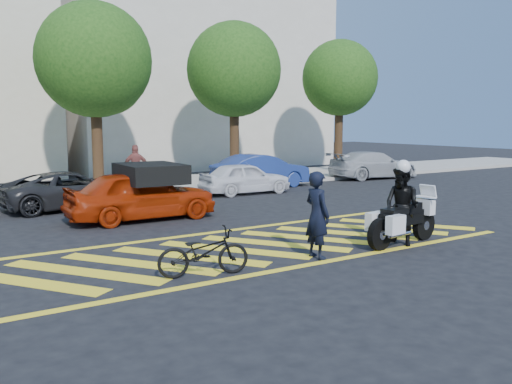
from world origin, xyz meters
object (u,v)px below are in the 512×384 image
parked_right (261,171)px  officer_moto (402,206)px  red_convertible (141,195)px  parked_mid_right (245,178)px  parked_mid_left (71,190)px  bicycle (203,252)px  parked_far_right (373,165)px  officer_bike (317,215)px  police_motorcycle (402,220)px

parked_right → officer_moto: bearing=162.8°
red_convertible → parked_mid_right: 6.33m
red_convertible → parked_mid_left: red_convertible is taller
bicycle → parked_right: 13.41m
red_convertible → parked_far_right: 14.56m
bicycle → red_convertible: red_convertible is taller
officer_bike → parked_far_right: officer_bike is taller
officer_moto → parked_mid_right: bearing=163.4°
officer_moto → parked_mid_left: 10.74m
parked_far_right → parked_mid_left: bearing=102.3°
parked_mid_left → parked_right: (8.28, 1.33, 0.10)m
officer_moto → parked_right: officer_moto is taller
officer_bike → officer_moto: 2.39m
police_motorcycle → red_convertible: (-3.87, 6.31, 0.15)m
police_motorcycle → red_convertible: red_convertible is taller
red_convertible → parked_mid_left: 3.40m
parked_mid_left → parked_far_right: parked_far_right is taller
parked_mid_left → parked_far_right: 15.07m
police_motorcycle → red_convertible: bearing=114.7°
parked_mid_left → parked_right: bearing=-86.5°
parked_mid_left → police_motorcycle: bearing=-157.6°
police_motorcycle → parked_mid_left: bearing=111.2°
parked_right → officer_bike: bearing=151.7°
officer_moto → parked_mid_right: size_ratio=0.50×
parked_mid_right → officer_moto: bearing=172.7°
police_motorcycle → parked_far_right: 14.75m
officer_bike → police_motorcycle: size_ratio=0.76×
officer_bike → police_motorcycle: officer_bike is taller
parked_right → bicycle: bearing=141.7°
police_motorcycle → parked_mid_right: (1.61, 9.49, 0.04)m
parked_right → parked_mid_right: bearing=128.9°
officer_bike → parked_mid_left: (-2.65, 9.36, -0.30)m
police_motorcycle → red_convertible: size_ratio=0.56×
parked_right → parked_far_right: (6.72, 0.07, -0.04)m
red_convertible → parked_mid_right: bearing=-59.1°
bicycle → parked_far_right: parked_far_right is taller
parked_mid_right → parked_far_right: size_ratio=0.79×
police_motorcycle → parked_mid_right: size_ratio=0.66×
officer_moto → officer_bike: bearing=-99.9°
officer_bike → parked_right: size_ratio=0.42×
parked_mid_left → bicycle: bearing=174.7°
officer_bike → red_convertible: officer_bike is taller
police_motorcycle → parked_far_right: bearing=40.7°
officer_bike → police_motorcycle: bearing=-93.3°
parked_mid_right → red_convertible: bearing=122.5°
bicycle → officer_moto: officer_moto is taller
bicycle → parked_far_right: bearing=-40.3°
red_convertible → parked_right: red_convertible is taller
bicycle → red_convertible: (1.13, 6.07, 0.28)m
parked_far_right → red_convertible: bearing=115.3°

